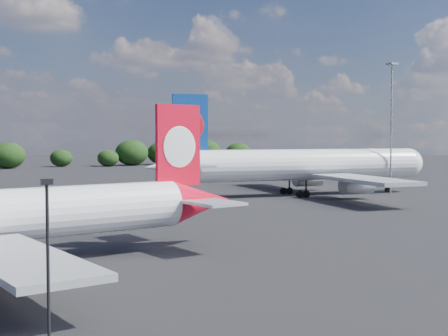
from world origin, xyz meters
name	(u,v)px	position (x,y,z in m)	size (l,w,h in m)	color
qantas_airliner	(13,217)	(-1.33, 16.04, 4.21)	(42.35, 40.42, 13.84)	white
china_southern_airliner	(299,166)	(53.45, 57.16, 5.42)	(54.57, 51.98, 17.80)	white
apron_lamp_post	(48,259)	(-2.85, -7.36, 5.05)	(0.55, 0.30, 8.85)	black
floodlight_mast_near	(391,111)	(70.19, 52.12, 15.41)	(1.60, 1.60, 24.11)	gray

